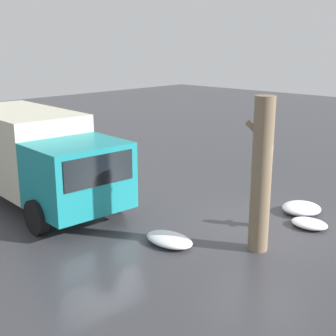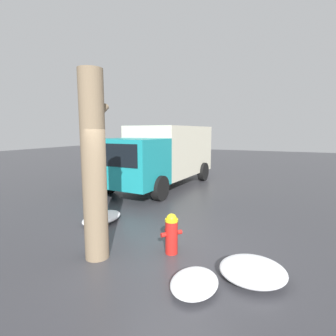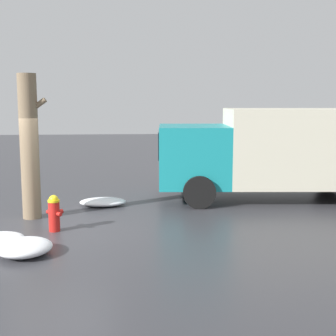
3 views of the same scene
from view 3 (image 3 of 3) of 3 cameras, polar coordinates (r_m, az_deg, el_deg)
ground_plane at (r=10.97m, az=-13.65°, el=-7.47°), size 60.00×60.00×0.00m
fire_hydrant at (r=10.87m, az=-13.71°, el=-5.31°), size 0.40×0.39×0.83m
tree_trunk at (r=12.01m, az=-16.53°, el=2.52°), size 0.70×0.46×3.58m
delivery_truck at (r=14.14m, az=13.08°, el=2.15°), size 6.76×3.03×2.68m
snow_pile_by_hydrant at (r=13.23m, az=-7.93°, el=-4.11°), size 1.30×0.81×0.22m
snow_pile_curbside at (r=10.39m, az=-19.77°, el=-8.04°), size 0.97×0.73×0.21m
snow_pile_by_tree at (r=9.47m, az=-17.12°, el=-9.22°), size 1.06×1.10×0.30m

